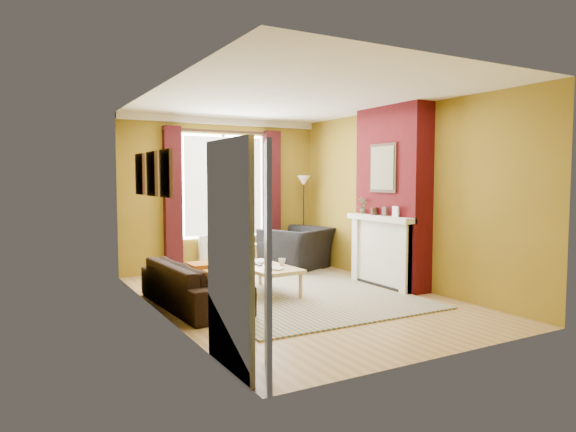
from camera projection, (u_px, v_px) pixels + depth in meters
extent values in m
plane|color=olive|center=(297.00, 298.00, 7.25)|extent=(5.50, 5.50, 0.00)
cube|color=olive|center=(223.00, 194.00, 9.54)|extent=(3.80, 0.02, 2.80)
cube|color=olive|center=(446.00, 209.00, 4.75)|extent=(3.80, 0.02, 2.80)
cube|color=olive|center=(401.00, 197.00, 8.07)|extent=(0.02, 5.50, 2.80)
cube|color=olive|center=(162.00, 202.00, 6.22)|extent=(0.02, 5.50, 2.80)
cube|color=white|center=(297.00, 98.00, 7.04)|extent=(3.80, 5.50, 0.01)
cube|color=#4A0A0E|center=(392.00, 197.00, 7.99)|extent=(0.35, 1.40, 2.80)
cube|color=silver|center=(382.00, 252.00, 7.95)|extent=(0.12, 1.30, 1.10)
cube|color=silver|center=(380.00, 218.00, 7.89)|extent=(0.22, 1.40, 0.08)
cube|color=silver|center=(407.00, 259.00, 7.44)|extent=(0.16, 0.14, 1.04)
cube|color=silver|center=(358.00, 250.00, 8.45)|extent=(0.16, 0.14, 1.04)
cube|color=black|center=(383.00, 258.00, 7.97)|extent=(0.06, 0.80, 0.90)
cube|color=black|center=(382.00, 285.00, 7.99)|extent=(0.20, 1.00, 0.06)
cube|color=silver|center=(396.00, 212.00, 7.58)|extent=(0.03, 0.12, 0.16)
cube|color=black|center=(385.00, 211.00, 7.80)|extent=(0.03, 0.10, 0.14)
cylinder|color=black|center=(374.00, 211.00, 8.02)|extent=(0.10, 0.10, 0.12)
cube|color=black|center=(383.00, 168.00, 7.86)|extent=(0.03, 0.60, 0.75)
cube|color=#B17E3C|center=(382.00, 168.00, 7.85)|extent=(0.01, 0.52, 0.66)
cube|color=silver|center=(223.00, 121.00, 9.41)|extent=(3.80, 0.08, 0.12)
cube|color=white|center=(223.00, 186.00, 9.50)|extent=(1.60, 0.04, 1.90)
cube|color=white|center=(224.00, 186.00, 9.47)|extent=(1.50, 0.02, 1.80)
cube|color=silver|center=(223.00, 186.00, 9.48)|extent=(0.06, 0.04, 1.90)
cube|color=#350C0E|center=(173.00, 198.00, 8.96)|extent=(0.30, 0.16, 2.50)
cube|color=#350C0E|center=(272.00, 196.00, 9.92)|extent=(0.30, 0.16, 2.50)
cylinder|color=black|center=(224.00, 131.00, 9.35)|extent=(2.30, 0.05, 0.05)
cube|color=silver|center=(225.00, 251.00, 9.53)|extent=(1.00, 0.10, 0.60)
cube|color=silver|center=(203.00, 253.00, 9.26)|extent=(0.04, 0.03, 0.56)
cube|color=silver|center=(209.00, 252.00, 9.31)|extent=(0.04, 0.03, 0.56)
cube|color=silver|center=(215.00, 252.00, 9.36)|extent=(0.04, 0.03, 0.56)
cube|color=silver|center=(220.00, 252.00, 9.42)|extent=(0.04, 0.03, 0.56)
cube|color=silver|center=(226.00, 251.00, 9.47)|extent=(0.04, 0.03, 0.56)
cube|color=silver|center=(231.00, 251.00, 9.52)|extent=(0.04, 0.03, 0.56)
cube|color=silver|center=(237.00, 250.00, 9.58)|extent=(0.04, 0.03, 0.56)
cube|color=silver|center=(242.00, 250.00, 9.63)|extent=(0.04, 0.03, 0.56)
cube|color=silver|center=(247.00, 250.00, 9.68)|extent=(0.04, 0.03, 0.56)
cube|color=black|center=(166.00, 173.00, 6.12)|extent=(0.04, 0.44, 0.58)
cube|color=orange|center=(168.00, 173.00, 6.13)|extent=(0.01, 0.38, 0.52)
cube|color=black|center=(152.00, 174.00, 6.69)|extent=(0.04, 0.44, 0.58)
cube|color=#329755|center=(154.00, 174.00, 6.70)|extent=(0.01, 0.38, 0.52)
cube|color=black|center=(140.00, 174.00, 7.25)|extent=(0.04, 0.44, 0.58)
cube|color=#D03452|center=(142.00, 174.00, 7.27)|extent=(0.01, 0.38, 0.52)
cube|color=silver|center=(229.00, 257.00, 4.48)|extent=(0.05, 0.94, 2.06)
cube|color=black|center=(231.00, 257.00, 4.49)|extent=(0.02, 0.80, 1.98)
cube|color=silver|center=(268.00, 261.00, 4.26)|extent=(0.37, 0.74, 1.98)
imported|color=#396B2F|center=(362.00, 206.00, 8.27)|extent=(0.14, 0.10, 0.27)
cube|color=#A7500D|center=(221.00, 278.00, 6.31)|extent=(0.34, 0.40, 0.16)
cube|color=#A7500D|center=(202.00, 269.00, 6.92)|extent=(0.34, 0.40, 0.16)
cube|color=#2E5F80|center=(288.00, 291.00, 7.68)|extent=(2.87, 3.96, 0.02)
imported|color=black|center=(194.00, 284.00, 6.77)|extent=(0.90, 2.07, 0.59)
imported|color=black|center=(297.00, 249.00, 9.55)|extent=(1.53, 1.46, 0.78)
cube|color=tan|center=(264.00, 267.00, 7.47)|extent=(0.71, 1.30, 0.05)
cylinder|color=tan|center=(269.00, 291.00, 6.87)|extent=(0.06, 0.06, 0.37)
cylinder|color=tan|center=(301.00, 287.00, 7.14)|extent=(0.06, 0.06, 0.37)
cylinder|color=tan|center=(231.00, 277.00, 7.82)|extent=(0.06, 0.06, 0.37)
cylinder|color=tan|center=(260.00, 274.00, 8.10)|extent=(0.06, 0.06, 0.37)
cylinder|color=olive|center=(256.00, 256.00, 9.57)|extent=(0.45, 0.45, 0.48)
cylinder|color=black|center=(303.00, 264.00, 10.09)|extent=(0.32, 0.32, 0.03)
cylinder|color=black|center=(303.00, 222.00, 10.03)|extent=(0.03, 0.03, 1.61)
cone|color=#F6E9C9|center=(304.00, 180.00, 9.97)|extent=(0.32, 0.32, 0.19)
imported|color=#999999|center=(272.00, 270.00, 7.07)|extent=(0.30, 0.31, 0.02)
imported|color=#999999|center=(249.00, 261.00, 7.79)|extent=(0.39, 0.40, 0.02)
imported|color=#999999|center=(282.00, 262.00, 7.49)|extent=(0.12, 0.12, 0.10)
cube|color=#272729|center=(259.00, 265.00, 7.48)|extent=(0.06, 0.17, 0.02)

